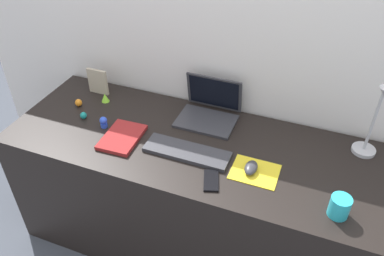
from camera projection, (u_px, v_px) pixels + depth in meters
The scene contains 16 objects.
ground_plane at pixel (191, 237), 2.37m from camera, with size 6.00×6.00×0.00m, color #474C56.
back_wall at pixel (216, 98), 2.18m from camera, with size 3.05×0.05×1.53m, color silver.
desk at pixel (191, 195), 2.14m from camera, with size 1.85×0.69×0.74m, color black.
laptop at pixel (210, 108), 2.06m from camera, with size 0.30×0.25×0.21m.
keyboard at pixel (187, 152), 1.85m from camera, with size 0.41×0.13×0.02m, color #333338.
mousepad at pixel (255, 172), 1.75m from camera, with size 0.21×0.17×0.00m, color yellow.
mouse at pixel (251, 168), 1.74m from camera, with size 0.06×0.10×0.03m, color #333338.
cell_phone at pixel (211, 180), 1.70m from camera, with size 0.06×0.13×0.01m, color black.
desk_lamp at pixel (374, 123), 1.73m from camera, with size 0.11×0.16×0.40m.
notebook_pad at pixel (122, 137), 1.93m from camera, with size 0.17×0.24×0.02m, color maroon.
picture_frame at pixel (98, 82), 2.23m from camera, with size 0.12×0.02×0.15m, color #B2A58C.
coffee_mug at pixel (340, 207), 1.53m from camera, with size 0.08×0.08×0.09m, color #28B7CC.
toy_figurine_orange at pixel (79, 103), 2.16m from camera, with size 0.04×0.04×0.04m, color orange.
toy_figurine_lime at pixel (105, 98), 2.19m from camera, with size 0.04×0.04×0.05m, color #8CDB33.
toy_figurine_teal at pixel (83, 115), 2.06m from camera, with size 0.03×0.03×0.04m, color teal.
toy_figurine_blue at pixel (104, 122), 2.00m from camera, with size 0.04×0.04×0.06m.
Camera 1 is at (0.54, -1.38, 1.96)m, focal length 36.68 mm.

